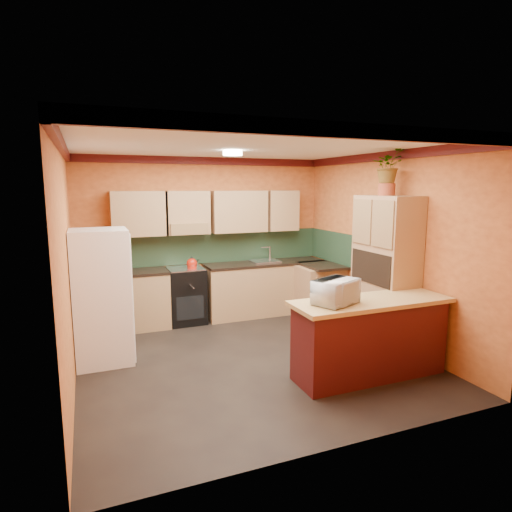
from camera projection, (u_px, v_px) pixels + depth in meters
The scene contains 15 objects.
room_shell at pixel (242, 197), 5.52m from camera, with size 4.24×4.24×2.72m.
base_cabinets_back at pixel (222, 293), 7.24m from camera, with size 3.65×0.60×0.88m, color tan.
countertop_back at pixel (222, 266), 7.17m from camera, with size 3.65×0.62×0.04m, color black.
stove at pixel (186, 295), 7.01m from camera, with size 0.58×0.58×0.91m, color black.
kettle at pixel (192, 263), 6.91m from camera, with size 0.17×0.17×0.18m, color #AF1A0B, non-canonical shape.
sink at pixel (265, 261), 7.45m from camera, with size 0.48×0.40×0.03m, color silver.
base_cabinets_right at pixel (322, 292), 7.29m from camera, with size 0.60×0.80×0.88m, color tan.
countertop_right at pixel (323, 266), 7.22m from camera, with size 0.62×0.80×0.04m, color black.
fridge at pixel (102, 297), 5.37m from camera, with size 0.68×0.66×1.70m, color white.
pantry at pixel (385, 274), 5.79m from camera, with size 0.48×0.90×2.10m, color tan.
fern_pot at pixel (387, 189), 5.66m from camera, with size 0.22×0.22×0.16m, color #9B4025.
fern at pixel (388, 166), 5.61m from camera, with size 0.41×0.35×0.45m, color tan.
breakfast_bar at pixel (370, 340), 5.00m from camera, with size 1.80×0.55×0.88m, color #440F10.
bar_top at pixel (371, 302), 4.93m from camera, with size 1.90×0.65×0.05m, color #DAB16A.
microwave at pixel (336, 292), 4.72m from camera, with size 0.50×0.34×0.28m, color white.
Camera 1 is at (-1.89, -4.96, 2.21)m, focal length 30.00 mm.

